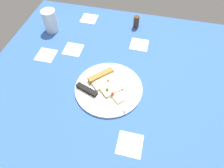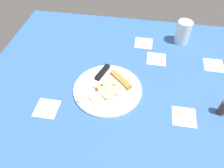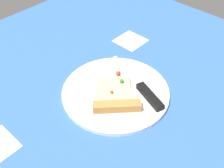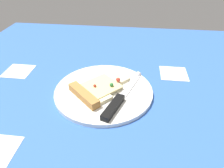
% 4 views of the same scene
% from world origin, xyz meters
% --- Properties ---
extents(ground_plane, '(1.16, 1.16, 0.03)m').
position_xyz_m(ground_plane, '(-0.00, -0.00, -0.01)').
color(ground_plane, '#3360B7').
rests_on(ground_plane, ground).
extents(plate, '(0.29, 0.29, 0.01)m').
position_xyz_m(plate, '(0.01, 0.00, 0.01)').
color(plate, white).
rests_on(plate, ground_plane).
extents(pizza_slice, '(0.18, 0.18, 0.03)m').
position_xyz_m(pizza_slice, '(-0.01, -0.02, 0.02)').
color(pizza_slice, beige).
rests_on(pizza_slice, plate).
extents(knife, '(0.10, 0.23, 0.02)m').
position_xyz_m(knife, '(0.06, -0.04, 0.02)').
color(knife, silver).
rests_on(knife, plate).
extents(drinking_glass, '(0.07, 0.07, 0.12)m').
position_xyz_m(drinking_glass, '(-0.31, -0.40, 0.06)').
color(drinking_glass, silver).
rests_on(drinking_glass, ground_plane).
extents(pepper_shaker, '(0.03, 0.03, 0.07)m').
position_xyz_m(pepper_shaker, '(-0.44, 0.04, 0.03)').
color(pepper_shaker, '#4C2D19').
rests_on(pepper_shaker, ground_plane).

